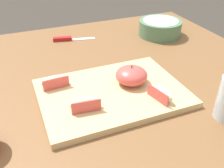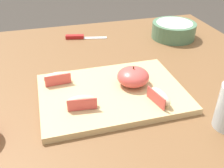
% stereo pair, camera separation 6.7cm
% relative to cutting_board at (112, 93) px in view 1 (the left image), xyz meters
% --- Properties ---
extents(dining_table, '(1.23, 0.97, 0.74)m').
position_rel_cutting_board_xyz_m(dining_table, '(-0.06, 0.08, -0.11)').
color(dining_table, brown).
rests_on(dining_table, ground_plane).
extents(cutting_board, '(0.38, 0.27, 0.02)m').
position_rel_cutting_board_xyz_m(cutting_board, '(0.00, 0.00, 0.00)').
color(cutting_board, tan).
rests_on(cutting_board, dining_table).
extents(apple_half_skin_up, '(0.09, 0.09, 0.05)m').
position_rel_cutting_board_xyz_m(apple_half_skin_up, '(0.06, 0.01, 0.03)').
color(apple_half_skin_up, '#D14C47').
rests_on(apple_half_skin_up, cutting_board).
extents(apple_wedge_right, '(0.07, 0.03, 0.03)m').
position_rel_cutting_board_xyz_m(apple_wedge_right, '(-0.13, 0.08, 0.02)').
color(apple_wedge_right, beige).
rests_on(apple_wedge_right, cutting_board).
extents(apple_wedge_near_knife, '(0.04, 0.08, 0.03)m').
position_rel_cutting_board_xyz_m(apple_wedge_near_knife, '(0.10, -0.08, 0.02)').
color(apple_wedge_near_knife, beige).
rests_on(apple_wedge_near_knife, cutting_board).
extents(apple_wedge_middle, '(0.08, 0.03, 0.03)m').
position_rel_cutting_board_xyz_m(apple_wedge_middle, '(-0.09, -0.05, 0.02)').
color(apple_wedge_middle, beige).
rests_on(apple_wedge_middle, cutting_board).
extents(paring_knife, '(0.16, 0.05, 0.01)m').
position_rel_cutting_board_xyz_m(paring_knife, '(-0.02, 0.41, -0.00)').
color(paring_knife, silver).
rests_on(paring_knife, dining_table).
extents(ceramic_fruit_bowl, '(0.17, 0.17, 0.06)m').
position_rel_cutting_board_xyz_m(ceramic_fruit_bowl, '(0.34, 0.32, 0.02)').
color(ceramic_fruit_bowl, '#4C7556').
rests_on(ceramic_fruit_bowl, dining_table).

